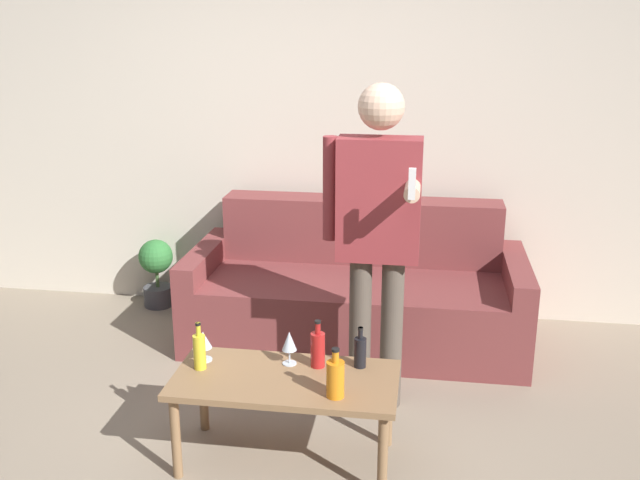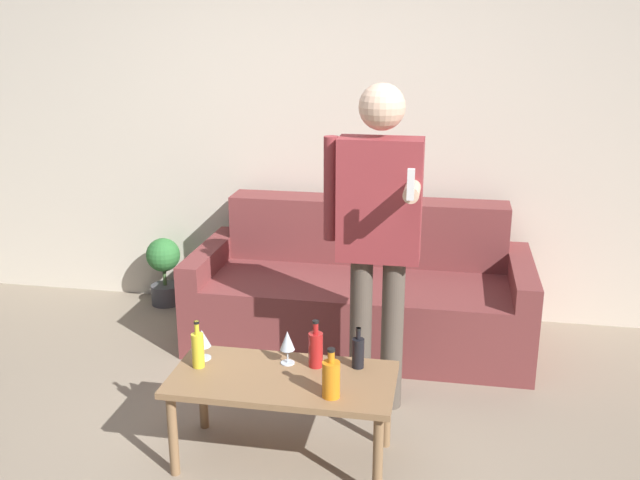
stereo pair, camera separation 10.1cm
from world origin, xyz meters
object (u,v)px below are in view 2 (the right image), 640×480
bottle_orange (331,378)px  person_standing_front (378,224)px  couch (361,293)px  coffee_table (283,387)px

bottle_orange → person_standing_front: bearing=81.1°
couch → person_standing_front: (0.18, -0.82, 0.70)m
bottle_orange → couch: bearing=92.4°
couch → coffee_table: couch is taller
bottle_orange → person_standing_front: 0.88m
coffee_table → bottle_orange: 0.32m
couch → bottle_orange: 1.56m
person_standing_front → bottle_orange: bearing=-98.9°
bottle_orange → coffee_table: bearing=150.8°
coffee_table → person_standing_front: size_ratio=0.60×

